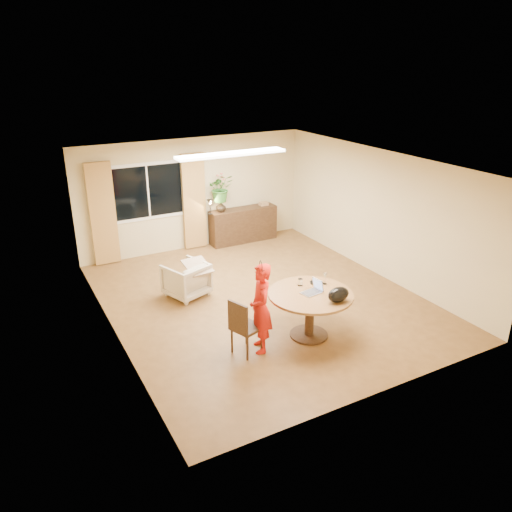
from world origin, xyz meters
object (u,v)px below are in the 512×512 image
at_px(dining_table, 310,302).
at_px(child, 261,308).
at_px(sideboard, 243,225).
at_px(armchair, 186,279).
at_px(dining_chair, 247,326).

xyz_separation_m(dining_table, child, (-0.90, 0.02, 0.11)).
xyz_separation_m(child, sideboard, (2.01, 4.52, -0.30)).
bearing_deg(child, dining_table, 104.81).
xyz_separation_m(armchair, sideboard, (2.34, 2.18, 0.09)).
bearing_deg(dining_table, armchair, 117.53).
distance_m(child, armchair, 2.39).
xyz_separation_m(dining_table, sideboard, (1.11, 4.54, -0.19)).
distance_m(child, sideboard, 4.95).
bearing_deg(sideboard, dining_chair, -116.49).
xyz_separation_m(child, armchair, (-0.33, 2.34, -0.39)).
bearing_deg(child, armchair, -155.54).
bearing_deg(dining_chair, child, -27.79).
bearing_deg(dining_table, sideboard, 76.29).
bearing_deg(dining_table, dining_chair, 177.08).
bearing_deg(child, sideboard, 172.42).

